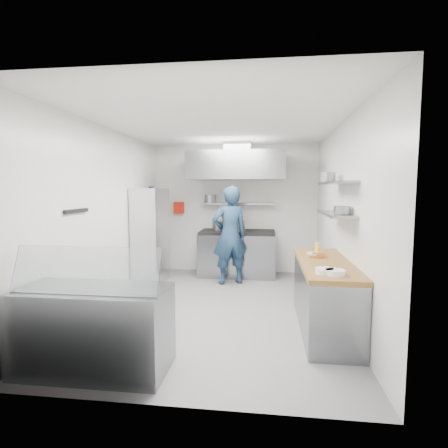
# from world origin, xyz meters

# --- Properties ---
(floor) EXTENTS (5.00, 5.00, 0.00)m
(floor) POSITION_xyz_m (0.00, 0.00, 0.00)
(floor) COLOR slate
(floor) RESTS_ON ground
(ceiling) EXTENTS (5.00, 5.00, 0.00)m
(ceiling) POSITION_xyz_m (0.00, 0.00, 2.80)
(ceiling) COLOR silver
(ceiling) RESTS_ON wall_back
(wall_back) EXTENTS (3.60, 2.80, 0.02)m
(wall_back) POSITION_xyz_m (0.00, 2.50, 1.40)
(wall_back) COLOR white
(wall_back) RESTS_ON floor
(wall_front) EXTENTS (3.60, 2.80, 0.02)m
(wall_front) POSITION_xyz_m (0.00, -2.50, 1.40)
(wall_front) COLOR white
(wall_front) RESTS_ON floor
(wall_left) EXTENTS (2.80, 5.00, 0.02)m
(wall_left) POSITION_xyz_m (-1.80, 0.00, 1.40)
(wall_left) COLOR white
(wall_left) RESTS_ON floor
(wall_right) EXTENTS (2.80, 5.00, 0.02)m
(wall_right) POSITION_xyz_m (1.80, 0.00, 1.40)
(wall_right) COLOR white
(wall_right) RESTS_ON floor
(gas_range) EXTENTS (1.60, 0.80, 0.90)m
(gas_range) POSITION_xyz_m (0.10, 2.10, 0.45)
(gas_range) COLOR gray
(gas_range) RESTS_ON floor
(cooktop) EXTENTS (1.57, 0.78, 0.06)m
(cooktop) POSITION_xyz_m (0.10, 2.10, 0.93)
(cooktop) COLOR black
(cooktop) RESTS_ON gas_range
(stock_pot_left) EXTENTS (0.25, 0.25, 0.20)m
(stock_pot_left) POSITION_xyz_m (-0.31, 2.13, 1.06)
(stock_pot_left) COLOR slate
(stock_pot_left) RESTS_ON cooktop
(stock_pot_mid) EXTENTS (0.32, 0.32, 0.24)m
(stock_pot_mid) POSITION_xyz_m (0.10, 2.01, 1.08)
(stock_pot_mid) COLOR slate
(stock_pot_mid) RESTS_ON cooktop
(over_range_shelf) EXTENTS (1.60, 0.30, 0.04)m
(over_range_shelf) POSITION_xyz_m (0.10, 2.34, 1.52)
(over_range_shelf) COLOR gray
(over_range_shelf) RESTS_ON wall_back
(shelf_pot_a) EXTENTS (0.24, 0.24, 0.18)m
(shelf_pot_a) POSITION_xyz_m (-0.52, 2.32, 1.63)
(shelf_pot_a) COLOR slate
(shelf_pot_a) RESTS_ON over_range_shelf
(extractor_hood) EXTENTS (1.90, 1.15, 0.55)m
(extractor_hood) POSITION_xyz_m (0.10, 1.93, 2.30)
(extractor_hood) COLOR gray
(extractor_hood) RESTS_ON wall_back
(hood_duct) EXTENTS (0.55, 0.55, 0.24)m
(hood_duct) POSITION_xyz_m (0.10, 2.15, 2.68)
(hood_duct) COLOR slate
(hood_duct) RESTS_ON extractor_hood
(red_firebox) EXTENTS (0.22, 0.10, 0.26)m
(red_firebox) POSITION_xyz_m (-1.25, 2.44, 1.42)
(red_firebox) COLOR red
(red_firebox) RESTS_ON wall_back
(chef) EXTENTS (0.82, 0.70, 1.90)m
(chef) POSITION_xyz_m (0.01, 1.43, 0.95)
(chef) COLOR navy
(chef) RESTS_ON floor
(wire_rack) EXTENTS (0.50, 0.90, 1.85)m
(wire_rack) POSITION_xyz_m (-1.53, 1.31, 0.93)
(wire_rack) COLOR silver
(wire_rack) RESTS_ON floor
(rack_bin_a) EXTENTS (0.15, 0.19, 0.17)m
(rack_bin_a) POSITION_xyz_m (-1.53, 0.98, 0.80)
(rack_bin_a) COLOR white
(rack_bin_a) RESTS_ON wire_rack
(rack_bin_b) EXTENTS (0.13, 0.16, 0.14)m
(rack_bin_b) POSITION_xyz_m (-1.53, 1.50, 1.30)
(rack_bin_b) COLOR yellow
(rack_bin_b) RESTS_ON wire_rack
(rack_jar) EXTENTS (0.11, 0.11, 0.18)m
(rack_jar) POSITION_xyz_m (-1.48, 1.27, 1.80)
(rack_jar) COLOR black
(rack_jar) RESTS_ON wire_rack
(knife_strip) EXTENTS (0.04, 0.55, 0.05)m
(knife_strip) POSITION_xyz_m (-1.78, -0.90, 1.55)
(knife_strip) COLOR black
(knife_strip) RESTS_ON wall_left
(prep_counter_base) EXTENTS (0.62, 2.00, 0.84)m
(prep_counter_base) POSITION_xyz_m (1.48, -0.60, 0.42)
(prep_counter_base) COLOR gray
(prep_counter_base) RESTS_ON floor
(prep_counter_top) EXTENTS (0.65, 2.04, 0.06)m
(prep_counter_top) POSITION_xyz_m (1.48, -0.60, 0.87)
(prep_counter_top) COLOR brown
(prep_counter_top) RESTS_ON prep_counter_base
(plate_stack_a) EXTENTS (0.21, 0.21, 0.06)m
(plate_stack_a) POSITION_xyz_m (1.47, -1.36, 0.93)
(plate_stack_a) COLOR white
(plate_stack_a) RESTS_ON prep_counter_top
(plate_stack_b) EXTENTS (0.21, 0.21, 0.06)m
(plate_stack_b) POSITION_xyz_m (1.36, -1.30, 0.93)
(plate_stack_b) COLOR white
(plate_stack_b) RESTS_ON prep_counter_top
(copper_pan) EXTENTS (0.17, 0.17, 0.06)m
(copper_pan) POSITION_xyz_m (1.42, -0.37, 0.93)
(copper_pan) COLOR #D0713A
(copper_pan) RESTS_ON prep_counter_top
(squeeze_bottle) EXTENTS (0.06, 0.06, 0.18)m
(squeeze_bottle) POSITION_xyz_m (1.44, -0.18, 0.99)
(squeeze_bottle) COLOR yellow
(squeeze_bottle) RESTS_ON prep_counter_top
(mixing_bowl) EXTENTS (0.24, 0.24, 0.06)m
(mixing_bowl) POSITION_xyz_m (1.38, -0.34, 0.93)
(mixing_bowl) COLOR white
(mixing_bowl) RESTS_ON prep_counter_top
(wall_shelf_lower) EXTENTS (0.30, 1.30, 0.04)m
(wall_shelf_lower) POSITION_xyz_m (1.64, -0.30, 1.50)
(wall_shelf_lower) COLOR gray
(wall_shelf_lower) RESTS_ON wall_right
(wall_shelf_upper) EXTENTS (0.30, 1.30, 0.04)m
(wall_shelf_upper) POSITION_xyz_m (1.64, -0.30, 1.92)
(wall_shelf_upper) COLOR gray
(wall_shelf_upper) RESTS_ON wall_right
(shelf_pot_c) EXTENTS (0.21, 0.21, 0.10)m
(shelf_pot_c) POSITION_xyz_m (1.68, -0.59, 1.57)
(shelf_pot_c) COLOR slate
(shelf_pot_c) RESTS_ON wall_shelf_lower
(shelf_pot_d) EXTENTS (0.23, 0.23, 0.14)m
(shelf_pot_d) POSITION_xyz_m (1.60, 0.16, 2.01)
(shelf_pot_d) COLOR slate
(shelf_pot_d) RESTS_ON wall_shelf_upper
(display_case) EXTENTS (1.50, 0.70, 0.85)m
(display_case) POSITION_xyz_m (-1.00, -2.00, 0.42)
(display_case) COLOR gray
(display_case) RESTS_ON floor
(display_glass) EXTENTS (1.47, 0.19, 0.42)m
(display_glass) POSITION_xyz_m (-1.00, -2.12, 1.07)
(display_glass) COLOR silver
(display_glass) RESTS_ON display_case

